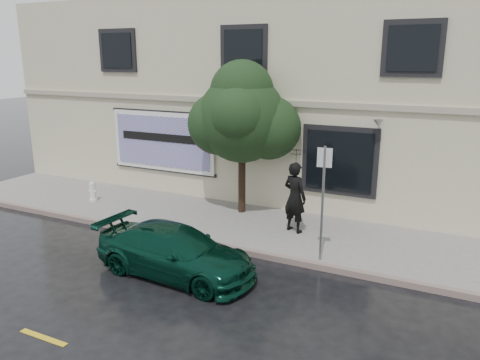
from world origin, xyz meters
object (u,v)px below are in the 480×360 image
at_px(pedestrian, 295,197).
at_px(street_tree, 242,119).
at_px(fire_hydrant, 93,191).
at_px(car, 175,251).

bearing_deg(pedestrian, street_tree, -3.91).
bearing_deg(street_tree, pedestrian, -23.45).
bearing_deg(fire_hydrant, car, -6.26).
xyz_separation_m(street_tree, fire_hydrant, (-5.15, -1.20, -2.65)).
height_order(pedestrian, street_tree, street_tree).
distance_m(street_tree, fire_hydrant, 5.91).
distance_m(car, street_tree, 5.16).
bearing_deg(pedestrian, fire_hydrant, 21.84).
xyz_separation_m(car, pedestrian, (1.67, 3.55, 0.58)).
bearing_deg(fire_hydrant, street_tree, 37.17).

